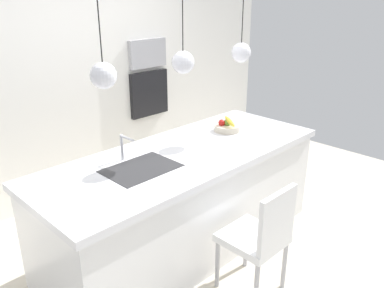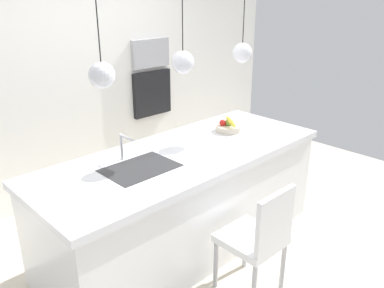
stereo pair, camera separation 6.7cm
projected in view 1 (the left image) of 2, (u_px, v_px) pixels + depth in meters
The scene contains 12 objects.
floor at pixel (184, 243), 3.71m from camera, with size 6.60×6.60×0.00m, color beige.
back_wall at pixel (78, 80), 4.32m from camera, with size 6.00×0.10×2.60m, color silver.
kitchen_island at pixel (184, 200), 3.54m from camera, with size 2.64×1.02×0.92m.
sink_basin at pixel (141, 169), 3.07m from camera, with size 0.56×0.40×0.02m, color #2D2D30.
faucet at pixel (124, 144), 3.16m from camera, with size 0.02×0.17×0.22m.
fruit_bowl at pixel (227, 127), 3.88m from camera, with size 0.25×0.26×0.16m.
microwave at pixel (147, 53), 4.81m from camera, with size 0.54×0.08×0.34m, color #9E9EA3.
oven at pixel (149, 93), 4.99m from camera, with size 0.56×0.08×0.56m, color black.
chair_near at pixel (260, 235), 2.94m from camera, with size 0.42×0.44×0.92m.
pendant_light_left at pixel (103, 75), 2.61m from camera, with size 0.18×0.18×0.78m.
pendant_light_center at pixel (183, 62), 3.10m from camera, with size 0.18×0.18×0.78m.
pendant_light_right at pixel (241, 52), 3.58m from camera, with size 0.18×0.18×0.78m.
Camera 1 is at (-2.17, -2.25, 2.21)m, focal length 37.06 mm.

